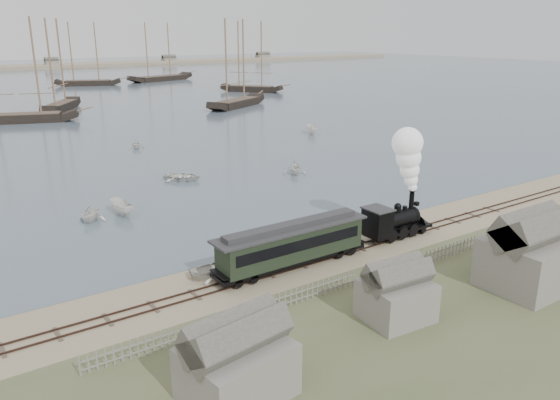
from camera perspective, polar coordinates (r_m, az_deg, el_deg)
ground at (r=42.97m, az=-1.59°, el=-6.49°), size 600.00×600.00×0.00m
rail_track at (r=41.43m, az=-0.08°, el=-7.36°), size 120.00×1.80×0.16m
picket_fence_west at (r=34.62m, az=-4.42°, el=-12.80°), size 19.00×0.10×1.20m
picket_fence_east at (r=45.74m, az=17.08°, el=-5.77°), size 15.00×0.10×1.20m
shed_left at (r=28.82m, az=-4.45°, el=-19.74°), size 5.00×4.00×4.10m
shed_mid at (r=35.84m, az=11.92°, el=-12.03°), size 4.00×3.50×3.60m
shed_right at (r=42.84m, az=24.30°, el=-8.20°), size 6.00×5.00×5.10m
locomotive at (r=48.28m, az=13.10°, el=1.12°), size 7.37×2.75×9.19m
passenger_coach at (r=41.28m, az=1.26°, el=-4.52°), size 12.90×2.49×3.13m
beached_dinghy at (r=40.86m, az=-6.38°, el=-7.22°), size 3.91×4.86×0.89m
rowboat_1 at (r=54.46m, az=-19.15°, el=-1.27°), size 4.09×4.09×1.64m
rowboat_2 at (r=55.40m, az=-16.24°, el=-0.77°), size 3.94×1.82×1.47m
rowboat_3 at (r=66.69m, az=-10.16°, el=2.44°), size 5.33×5.41×0.92m
rowboat_4 at (r=68.52m, az=1.55°, el=3.47°), size 4.39×4.25×1.77m
rowboat_5 at (r=95.76m, az=3.29°, el=7.37°), size 4.25×3.22×1.55m
rowboat_7 at (r=86.52m, az=-14.82°, el=5.71°), size 3.02×2.70×1.44m
schooner_2 at (r=118.24m, az=-25.92°, el=12.11°), size 21.23×11.16×20.00m
schooner_3 at (r=133.33m, az=-22.33°, el=12.94°), size 12.56×16.65×20.00m
schooner_4 at (r=129.87m, az=-4.63°, el=14.06°), size 19.89×13.96×20.00m
schooner_5 at (r=162.45m, az=-3.05°, el=14.73°), size 14.63×17.02×20.00m
schooner_8 at (r=191.57m, az=-19.69°, el=14.18°), size 20.64×11.93×20.00m
schooner_9 at (r=203.35m, az=-12.52°, el=14.88°), size 26.13×12.86×20.00m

